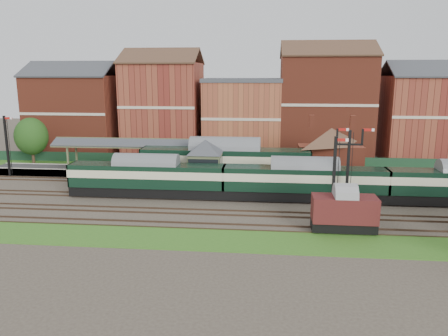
# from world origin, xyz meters

# --- Properties ---
(ground) EXTENTS (160.00, 160.00, 0.00)m
(ground) POSITION_xyz_m (0.00, 0.00, 0.00)
(ground) COLOR #473D33
(ground) RESTS_ON ground
(grass_back) EXTENTS (90.00, 4.50, 0.06)m
(grass_back) POSITION_xyz_m (0.00, 16.00, 0.03)
(grass_back) COLOR #2D6619
(grass_back) RESTS_ON ground
(grass_front) EXTENTS (90.00, 5.00, 0.06)m
(grass_front) POSITION_xyz_m (0.00, -12.00, 0.03)
(grass_front) COLOR #2D6619
(grass_front) RESTS_ON ground
(fence) EXTENTS (90.00, 0.12, 1.50)m
(fence) POSITION_xyz_m (0.00, 18.00, 0.75)
(fence) COLOR #193823
(fence) RESTS_ON ground
(platform) EXTENTS (55.00, 3.40, 1.00)m
(platform) POSITION_xyz_m (-5.00, 9.75, 0.50)
(platform) COLOR #2D2D2D
(platform) RESTS_ON ground
(signal_box) EXTENTS (5.40, 5.40, 6.00)m
(signal_box) POSITION_xyz_m (-3.00, 3.25, 3.19)
(signal_box) COLOR #586F4F
(signal_box) RESTS_ON ground
(brick_hut) EXTENTS (3.20, 2.64, 2.94)m
(brick_hut) POSITION_xyz_m (5.00, 3.25, 1.20)
(brick_hut) COLOR maroon
(brick_hut) RESTS_ON ground
(station_building) EXTENTS (8.10, 8.10, 5.90)m
(station_building) POSITION_xyz_m (12.00, 9.75, 3.96)
(station_building) COLOR brown
(station_building) RESTS_ON platform
(canopy) EXTENTS (26.00, 3.89, 4.08)m
(canopy) POSITION_xyz_m (-11.00, 9.75, 4.58)
(canopy) COLOR #505937
(canopy) RESTS_ON platform
(semaphore_bracket) EXTENTS (3.60, 0.25, 8.18)m
(semaphore_bracket) POSITION_xyz_m (12.04, -2.50, 4.63)
(semaphore_bracket) COLOR black
(semaphore_bracket) RESTS_ON ground
(semaphore_platform_end) EXTENTS (1.23, 0.25, 8.00)m
(semaphore_platform_end) POSITION_xyz_m (-29.98, 8.00, 4.16)
(semaphore_platform_end) COLOR black
(semaphore_platform_end) RESTS_ON ground
(semaphore_siding) EXTENTS (1.23, 0.25, 8.00)m
(semaphore_siding) POSITION_xyz_m (10.02, -7.00, 4.16)
(semaphore_siding) COLOR black
(semaphore_siding) RESTS_ON ground
(town_backdrop) EXTENTS (69.00, 10.00, 16.00)m
(town_backdrop) POSITION_xyz_m (-0.18, 25.00, 7.00)
(town_backdrop) COLOR brown
(town_backdrop) RESTS_ON ground
(dmu_train) EXTENTS (51.13, 2.69, 3.93)m
(dmu_train) POSITION_xyz_m (8.01, 0.00, 2.31)
(dmu_train) COLOR black
(dmu_train) RESTS_ON ground
(platform_railcar) EXTENTS (20.61, 3.24, 4.75)m
(platform_railcar) POSITION_xyz_m (-1.03, 6.50, 2.75)
(platform_railcar) COLOR black
(platform_railcar) RESTS_ON ground
(goods_van_a) EXTENTS (5.43, 2.35, 3.30)m
(goods_van_a) POSITION_xyz_m (10.71, -9.00, 1.89)
(goods_van_a) COLOR black
(goods_van_a) RESTS_ON ground
(tree_back) EXTENTS (4.80, 4.80, 7.02)m
(tree_back) POSITION_xyz_m (-30.76, 15.45, 4.25)
(tree_back) COLOR #382619
(tree_back) RESTS_ON ground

